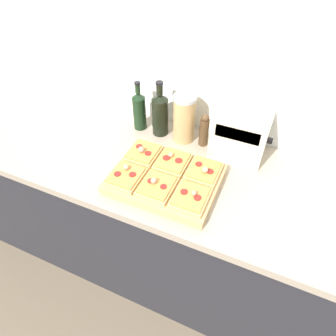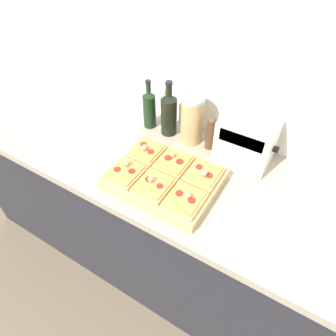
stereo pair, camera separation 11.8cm
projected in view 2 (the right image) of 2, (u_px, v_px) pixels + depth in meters
name	position (u px, v px, depth m)	size (l,w,h in m)	color
ground_plane	(150.00, 310.00, 1.78)	(12.00, 12.00, 0.00)	brown
wall_back	(222.00, 66.00, 1.33)	(6.00, 0.06, 2.50)	silver
kitchen_counter	(178.00, 227.00, 1.66)	(2.63, 0.67, 0.91)	#232328
cutting_board	(164.00, 179.00, 1.28)	(0.45, 0.34, 0.04)	tan
pizza_slice_back_left	(147.00, 151.00, 1.35)	(0.13, 0.15, 0.06)	tan
pizza_slice_back_center	(174.00, 162.00, 1.30)	(0.13, 0.15, 0.05)	tan
pizza_slice_back_right	(204.00, 174.00, 1.25)	(0.13, 0.15, 0.05)	tan
pizza_slice_front_left	(125.00, 172.00, 1.25)	(0.13, 0.15, 0.05)	tan
pizza_slice_front_center	(154.00, 185.00, 1.20)	(0.13, 0.15, 0.05)	tan
pizza_slice_front_right	(185.00, 200.00, 1.15)	(0.13, 0.15, 0.05)	tan
olive_oil_bottle	(149.00, 108.00, 1.52)	(0.07, 0.07, 0.26)	black
wine_bottle	(169.00, 113.00, 1.47)	(0.08, 0.08, 0.28)	black
grain_jar_tall	(192.00, 120.00, 1.41)	(0.11, 0.11, 0.24)	tan
pepper_mill	(211.00, 133.00, 1.40)	(0.04, 0.04, 0.17)	#47331E
toaster_oven	(246.00, 141.00, 1.32)	(0.26, 0.18, 0.22)	beige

